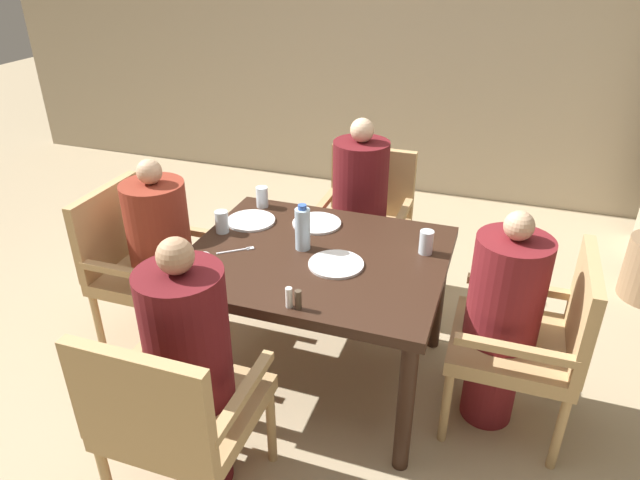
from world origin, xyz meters
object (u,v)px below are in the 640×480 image
object	(u,v)px
plate_main_right	(251,221)
water_bottle	(303,228)
chair_left_side	(141,260)
chair_near_corner	(174,412)
chair_right_side	(533,335)
diner_in_right_chair	(502,319)
diner_in_far_chair	(359,212)
chair_far_side	(365,217)
glass_tall_near	(262,197)
glass_tall_mid	(426,242)
glass_tall_far	(222,222)
teacup_with_saucer	(203,263)
plate_main_left	(317,223)
diner_in_near_chair	(191,368)
diner_in_left_chair	(162,255)
plate_dessert_center	(336,264)

from	to	relation	value
plate_main_right	water_bottle	distance (m)	0.41
chair_left_side	chair_near_corner	bearing A→B (deg)	-49.85
chair_right_side	diner_in_right_chair	xyz separation A→B (m)	(-0.14, 0.00, 0.05)
diner_in_right_chair	chair_near_corner	size ratio (longest dim) A/B	1.20
diner_in_right_chair	diner_in_far_chair	bearing A→B (deg)	138.42
diner_in_far_chair	chair_right_side	bearing A→B (deg)	-37.37
chair_far_side	plate_main_right	xyz separation A→B (m)	(-0.44, -0.69, 0.23)
chair_right_side	glass_tall_near	bearing A→B (deg)	164.42
glass_tall_mid	glass_tall_far	distance (m)	1.01
teacup_with_saucer	glass_tall_near	size ratio (longest dim) A/B	1.03
diner_in_far_chair	chair_right_side	world-z (taller)	diner_in_far_chair
teacup_with_saucer	glass_tall_mid	distance (m)	1.03
plate_main_left	water_bottle	bearing A→B (deg)	-85.24
teacup_with_saucer	water_bottle	bearing A→B (deg)	42.02
diner_in_near_chair	glass_tall_mid	world-z (taller)	diner_in_near_chair
chair_near_corner	chair_left_side	bearing A→B (deg)	130.15
diner_in_right_chair	teacup_with_saucer	world-z (taller)	diner_in_right_chair
chair_far_side	diner_in_far_chair	distance (m)	0.17
chair_right_side	plate_main_right	size ratio (longest dim) A/B	3.54
chair_far_side	glass_tall_mid	world-z (taller)	chair_far_side
plate_main_right	water_bottle	size ratio (longest dim) A/B	1.11
diner_in_left_chair	water_bottle	bearing A→B (deg)	2.45
chair_far_side	diner_in_near_chair	world-z (taller)	diner_in_near_chair
chair_right_side	diner_in_near_chair	world-z (taller)	diner_in_near_chair
water_bottle	glass_tall_mid	bearing A→B (deg)	14.57
diner_in_left_chair	plate_main_right	world-z (taller)	diner_in_left_chair
chair_far_side	diner_in_far_chair	size ratio (longest dim) A/B	0.77
plate_main_left	chair_near_corner	bearing A→B (deg)	-96.48
chair_right_side	diner_in_right_chair	distance (m)	0.15
diner_in_right_chair	diner_in_left_chair	bearing A→B (deg)	-180.00
diner_in_left_chair	water_bottle	xyz separation A→B (m)	(0.78, 0.03, 0.27)
diner_in_right_chair	diner_in_near_chair	world-z (taller)	diner_in_near_chair
plate_main_left	chair_far_side	bearing A→B (deg)	80.43
diner_in_far_chair	chair_far_side	bearing A→B (deg)	90.00
diner_in_left_chair	diner_in_far_chair	xyz separation A→B (m)	(0.86, 0.76, 0.04)
diner_in_right_chair	plate_main_left	xyz separation A→B (m)	(-0.96, 0.30, 0.18)
chair_far_side	diner_in_near_chair	size ratio (longest dim) A/B	0.78
plate_dessert_center	glass_tall_far	world-z (taller)	glass_tall_far
diner_in_near_chair	plate_main_left	bearing A→B (deg)	82.68
teacup_with_saucer	glass_tall_far	distance (m)	0.36
chair_near_corner	water_bottle	world-z (taller)	water_bottle
chair_far_side	chair_right_side	distance (m)	1.35
teacup_with_saucer	chair_left_side	bearing A→B (deg)	153.09
diner_in_far_chair	plate_main_left	xyz separation A→B (m)	(-0.10, -0.47, 0.13)
chair_left_side	chair_right_side	bearing A→B (deg)	0.00
plate_main_left	glass_tall_mid	world-z (taller)	glass_tall_mid
plate_main_left	glass_tall_near	bearing A→B (deg)	162.71
chair_far_side	plate_dessert_center	distance (m)	1.00
chair_left_side	glass_tall_mid	size ratio (longest dim) A/B	7.86
chair_near_corner	plate_main_right	world-z (taller)	chair_near_corner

